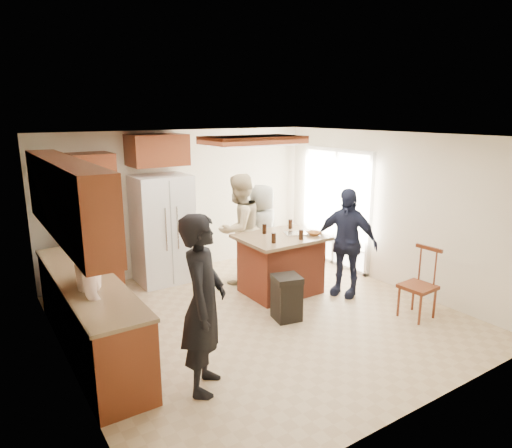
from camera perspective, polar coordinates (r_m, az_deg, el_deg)
room_shell at (r=10.23m, az=16.07°, el=2.42°), size 8.00×5.20×5.00m
person_front_left at (r=4.65m, az=-6.59°, el=-9.93°), size 0.80×0.84×1.86m
person_behind_left at (r=7.54m, az=-2.11°, el=-0.62°), size 1.01×0.80×1.83m
person_behind_right at (r=7.82m, az=0.80°, el=-0.90°), size 0.92×0.77×1.61m
person_side_right at (r=7.15m, az=11.16°, el=-2.25°), size 0.87×1.11×1.69m
person_counter at (r=5.41m, az=-19.20°, el=-7.33°), size 0.71×1.24×1.82m
left_cabinetry at (r=5.67m, az=-21.02°, el=-6.04°), size 0.64×3.00×2.30m
back_wall_units at (r=7.46m, az=-17.56°, el=2.26°), size 1.80×0.60×2.45m
refrigerator at (r=7.73m, az=-11.57°, el=-0.63°), size 0.90×0.76×1.80m
kitchen_island at (r=7.20m, az=3.11°, el=-4.96°), size 1.28×1.03×0.93m
island_items at (r=7.11m, az=5.10°, el=-1.06°), size 0.92×0.69×0.15m
trash_bin at (r=6.35m, az=3.85°, el=-9.14°), size 0.44×0.44×0.63m
spindle_chair at (r=6.74m, az=19.67°, el=-7.33°), size 0.45×0.45×0.99m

